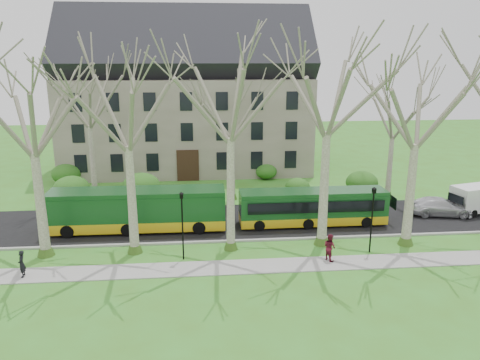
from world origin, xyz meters
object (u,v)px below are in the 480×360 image
object	(u,v)px
bus_follow	(313,207)
pedestrian_a	(22,264)
bus_lead	(138,209)
sedan	(440,207)
pedestrian_b	(330,247)

from	to	relation	value
bus_follow	pedestrian_a	distance (m)	19.88
bus_lead	bus_follow	size ratio (longest dim) A/B	1.15
sedan	pedestrian_a	world-z (taller)	pedestrian_a
pedestrian_a	pedestrian_b	distance (m)	18.17
bus_lead	sedan	size ratio (longest dim) A/B	2.58
pedestrian_a	pedestrian_b	world-z (taller)	pedestrian_b
bus_follow	pedestrian_a	bearing A→B (deg)	-159.57
bus_lead	bus_follow	world-z (taller)	bus_lead
sedan	pedestrian_a	bearing A→B (deg)	115.52
bus_follow	sedan	size ratio (longest dim) A/B	2.25
bus_follow	pedestrian_b	xyz separation A→B (m)	(-0.45, -6.35, -0.51)
bus_lead	bus_follow	bearing A→B (deg)	0.66
bus_follow	sedan	bearing A→B (deg)	5.76
pedestrian_b	sedan	bearing A→B (deg)	-81.43
bus_lead	pedestrian_b	world-z (taller)	bus_lead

